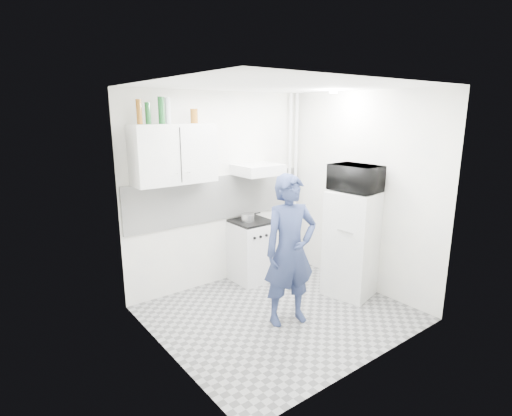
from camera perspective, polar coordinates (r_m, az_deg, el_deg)
floor at (r=4.92m, az=3.34°, el=-14.76°), size 2.80×2.80×0.00m
ceiling at (r=4.34m, az=3.83°, el=17.05°), size 2.80×2.80×0.00m
wall_back at (r=5.44m, az=-5.06°, el=2.56°), size 2.80×0.00×2.80m
wall_left at (r=3.72m, az=-13.01°, el=-2.92°), size 0.00×2.60×2.60m
wall_right at (r=5.46m, az=14.79°, el=2.19°), size 0.00×2.60×2.60m
person at (r=4.43m, az=4.89°, el=-6.07°), size 0.70×0.55×1.70m
stove at (r=5.66m, az=-0.65°, el=-6.20°), size 0.53×0.53×0.84m
fridge at (r=5.30m, az=13.54°, el=-4.96°), size 0.69×0.69×1.37m
stove_top at (r=5.52m, az=-0.66°, el=-1.94°), size 0.50×0.50×0.03m
saucepan at (r=5.49m, az=-1.21°, el=-1.32°), size 0.18×0.18×0.10m
microwave at (r=5.10m, az=14.07°, el=4.15°), size 0.62×0.44×0.33m
bottle_a at (r=4.67m, az=-16.36°, el=13.05°), size 0.06×0.06×0.27m
bottle_b at (r=4.71m, az=-15.19°, el=12.93°), size 0.06×0.06×0.24m
bottle_c at (r=4.77m, az=-13.37°, el=13.41°), size 0.07×0.07×0.30m
bottle_d at (r=4.80m, az=-12.49°, el=13.41°), size 0.07×0.07×0.29m
canister_b at (r=4.96m, az=-8.84°, el=12.85°), size 0.09×0.09×0.17m
upper_cabinet at (r=4.85m, az=-11.65°, el=7.57°), size 1.00×0.35×0.70m
range_hood at (r=5.45m, az=0.31°, el=5.51°), size 0.60×0.50×0.14m
backsplash at (r=5.45m, az=-4.96°, el=1.51°), size 2.74×0.03×0.60m
pipe_a at (r=6.16m, az=5.63°, el=3.85°), size 0.05×0.05×2.60m
pipe_b at (r=6.08m, az=4.80°, el=3.74°), size 0.04×0.04×2.60m
ceiling_spot_fixture at (r=5.18m, az=11.01°, el=15.94°), size 0.10×0.10×0.02m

